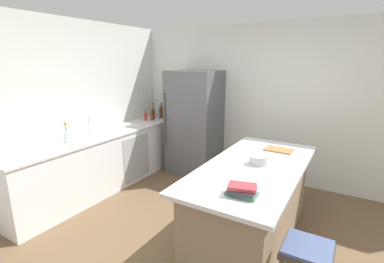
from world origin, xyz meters
name	(u,v)px	position (x,y,z in m)	size (l,w,h in m)	color
ground_plane	(204,247)	(0.00, 0.00, 0.00)	(7.20, 7.20, 0.00)	brown
wall_rear	(269,104)	(0.00, 2.25, 1.30)	(6.00, 0.10, 2.60)	silver
wall_left	(54,111)	(-2.45, 0.00, 1.30)	(0.10, 6.00, 2.60)	silver
counter_run_left	(105,160)	(-2.09, 0.53, 0.45)	(0.65, 3.17, 0.90)	white
kitchen_island	(252,203)	(0.40, 0.40, 0.46)	(0.96, 2.10, 0.91)	#8E755B
refrigerator	(194,123)	(-1.20, 1.85, 0.92)	(0.86, 0.74, 1.84)	#56565B
bar_stool	(307,260)	(1.08, -0.37, 0.54)	(0.36, 0.36, 0.66)	#473828
sink_faucet	(90,126)	(-2.14, 0.33, 1.06)	(0.15, 0.05, 0.30)	silver
flower_vase	(67,136)	(-2.12, -0.07, 0.99)	(0.09, 0.09, 0.29)	silver
whiskey_bottle	(162,112)	(-2.05, 1.99, 1.02)	(0.07, 0.07, 0.30)	brown
soda_bottle	(158,111)	(-2.08, 1.91, 1.04)	(0.07, 0.07, 0.36)	silver
vinegar_bottle	(153,113)	(-2.10, 1.81, 1.02)	(0.06, 0.06, 0.31)	#994C23
syrup_bottle	(152,115)	(-2.06, 1.72, 0.99)	(0.07, 0.07, 0.22)	#5B3319
hot_sauce_bottle	(145,116)	(-2.14, 1.61, 0.98)	(0.05, 0.05, 0.20)	red
cookbook_stack	(242,190)	(0.53, -0.33, 0.95)	(0.26, 0.21, 0.09)	#4C7F60
mixing_bowl	(259,160)	(0.42, 0.45, 0.96)	(0.20, 0.20, 0.10)	#B2B5BA
cutting_board	(279,150)	(0.49, 1.04, 0.92)	(0.34, 0.23, 0.02)	#9E7042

